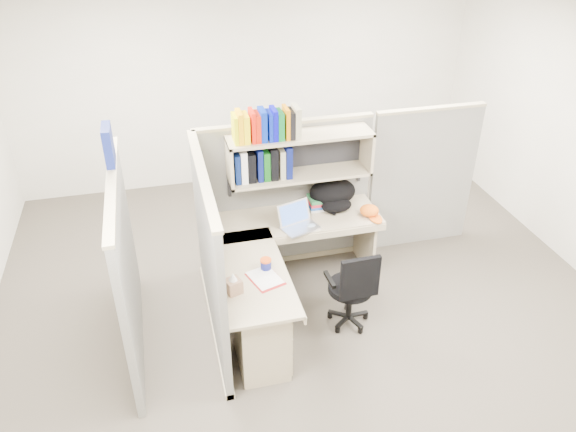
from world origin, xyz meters
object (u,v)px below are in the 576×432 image
object	(u,v)px
laptop	(300,218)
backpack	(334,195)
snack_canister	(266,264)
task_chair	(351,300)
desk	(272,301)

from	to	relation	value
laptop	backpack	bearing A→B (deg)	17.30
snack_canister	task_chair	xyz separation A→B (m)	(0.77, -0.10, -0.47)
snack_canister	task_chair	size ratio (longest dim) A/B	0.11
backpack	task_chair	bearing A→B (deg)	-115.36
desk	snack_canister	xyz separation A→B (m)	(-0.03, 0.10, 0.34)
laptop	task_chair	world-z (taller)	laptop
desk	backpack	xyz separation A→B (m)	(0.87, 0.96, 0.43)
laptop	backpack	xyz separation A→B (m)	(0.44, 0.31, 0.02)
desk	task_chair	world-z (taller)	task_chair
desk	snack_canister	size ratio (longest dim) A/B	17.74
desk	laptop	distance (m)	0.88
backpack	task_chair	distance (m)	1.12
backpack	laptop	bearing A→B (deg)	-162.49
snack_canister	laptop	bearing A→B (deg)	50.27
snack_canister	desk	bearing A→B (deg)	-73.45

